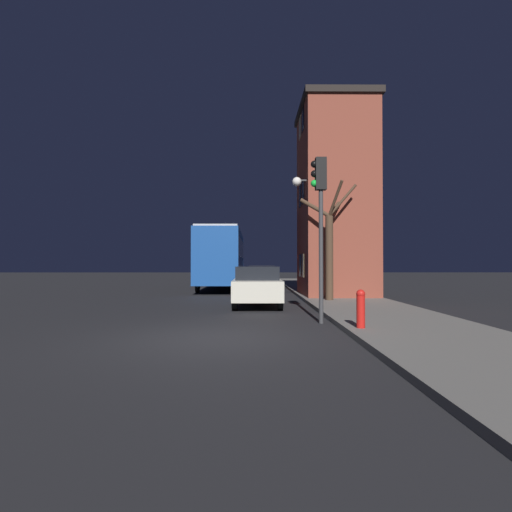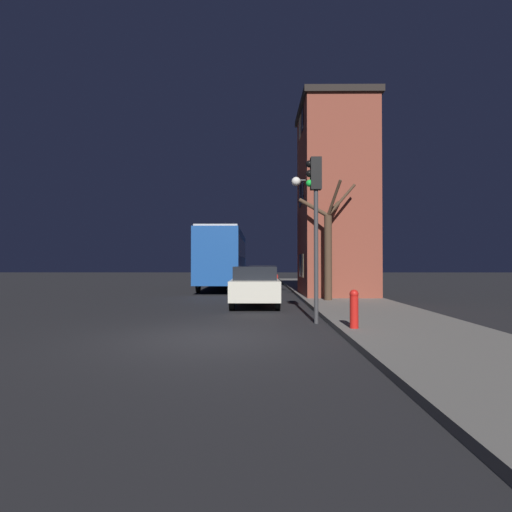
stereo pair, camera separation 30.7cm
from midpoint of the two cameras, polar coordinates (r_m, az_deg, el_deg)
name	(u,v)px [view 2 (the right image)]	position (r m, az deg, el deg)	size (l,w,h in m)	color
ground_plane	(208,338)	(9.12, -5.94, -11.56)	(120.00, 120.00, 0.00)	black
sidewalk	(423,335)	(9.82, 23.65, -10.30)	(3.55, 60.00, 0.14)	#605E59
brick_building	(335,199)	(20.05, 11.65, 7.99)	(3.49, 4.65, 9.26)	brown
streetlamp	(308,214)	(18.01, 7.95, 5.99)	(1.17, 0.41, 5.36)	#38383A
traffic_light	(315,205)	(11.29, 9.19, 7.26)	(0.43, 0.24, 4.60)	#38383A
bare_tree	(329,242)	(16.79, 10.84, 1.97)	(2.39, 1.90, 4.83)	#473323
bus	(224,255)	(25.77, -4.28, 0.19)	(2.45, 10.61, 3.70)	#194793
car_near_lane	(255,285)	(15.38, 0.45, -4.22)	(1.79, 4.07, 1.54)	beige
car_mid_lane	(262,277)	(24.13, 1.28, -3.08)	(1.70, 4.09, 1.51)	#B21E19
car_far_lane	(260,274)	(32.28, 0.89, -2.63)	(1.70, 3.85, 1.41)	#B7BABF
fire_hydrant	(354,308)	(9.75, 14.72, -7.18)	(0.21, 0.21, 0.91)	red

